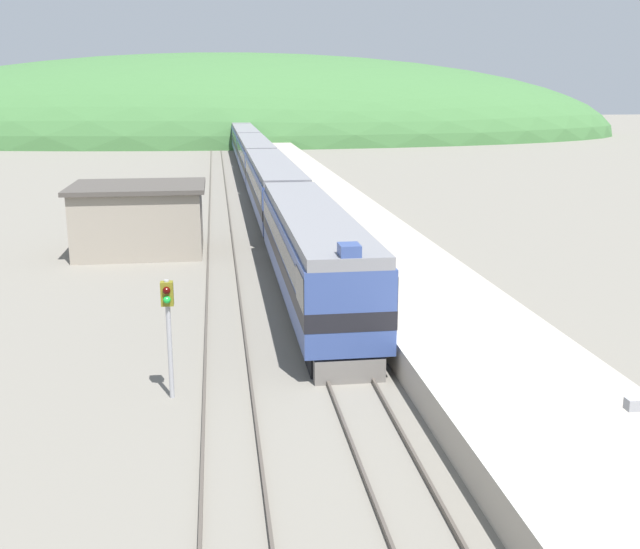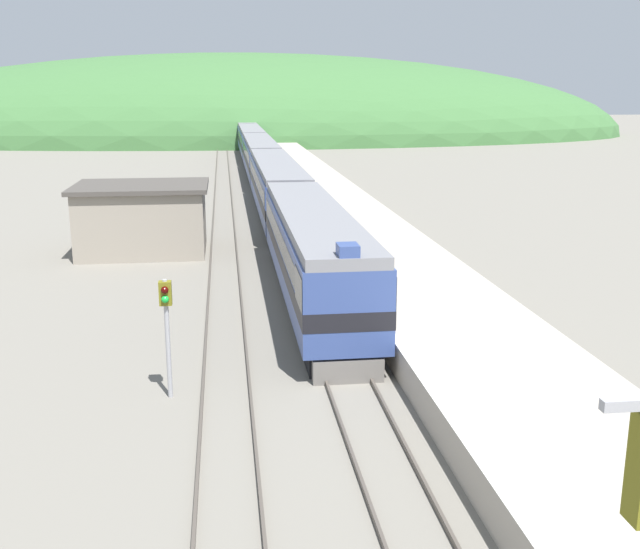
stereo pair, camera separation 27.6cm
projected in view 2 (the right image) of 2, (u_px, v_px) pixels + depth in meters
track_main at (263, 183)px, 72.11m from camera, size 1.52×180.00×0.16m
track_siding at (223, 184)px, 71.64m from camera, size 1.52×180.00×0.16m
platform at (340, 210)px, 53.31m from camera, size 5.77×140.00×1.09m
distant_hills at (242, 136)px, 144.03m from camera, size 150.71×67.82×30.97m
station_shed at (143, 218)px, 41.85m from camera, size 7.34×5.99×3.85m
express_train_lead_car at (314, 253)px, 31.82m from camera, size 2.93×19.08×4.39m
carriage_second at (277, 187)px, 52.92m from camera, size 2.92×22.55×4.03m
carriage_third at (260, 158)px, 75.46m from camera, size 2.92×22.55×4.03m
carriage_fourth at (251, 142)px, 98.01m from camera, size 2.92×22.55×4.03m
carriage_fifth at (246, 132)px, 120.55m from camera, size 2.92×22.55×4.03m
signal_post_siding at (166, 314)px, 21.80m from camera, size 0.36×0.42×3.64m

